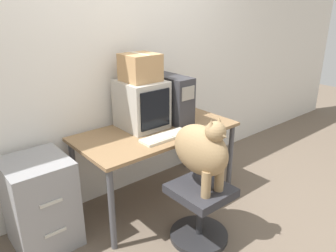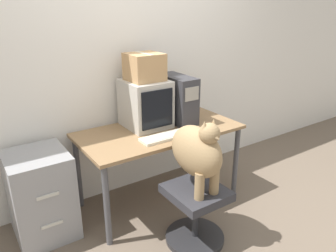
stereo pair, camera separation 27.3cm
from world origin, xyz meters
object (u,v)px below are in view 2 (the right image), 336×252
at_px(office_chair, 196,212).
at_px(dog, 197,151).
at_px(cardboard_box, 144,67).
at_px(pc_tower, 177,99).
at_px(filing_cabinet, 41,195).
at_px(crt_monitor, 146,104).
at_px(keyboard, 166,136).

bearing_deg(office_chair, dog, 90.00).
distance_m(office_chair, dog, 0.53).
bearing_deg(cardboard_box, dog, -92.37).
xyz_separation_m(pc_tower, filing_cabinet, (-1.34, 0.01, -0.60)).
height_order(crt_monitor, cardboard_box, cardboard_box).
bearing_deg(dog, pc_tower, 64.93).
height_order(keyboard, filing_cabinet, keyboard).
height_order(dog, cardboard_box, cardboard_box).
bearing_deg(dog, office_chair, -90.00).
height_order(crt_monitor, dog, crt_monitor).
bearing_deg(pc_tower, cardboard_box, 170.83).
relative_size(dog, cardboard_box, 2.01).
height_order(office_chair, cardboard_box, cardboard_box).
relative_size(crt_monitor, keyboard, 0.94).
xyz_separation_m(pc_tower, dog, (-0.36, -0.76, -0.17)).
height_order(keyboard, dog, dog).
bearing_deg(pc_tower, filing_cabinet, 179.62).
relative_size(dog, filing_cabinet, 0.82).
bearing_deg(office_chair, cardboard_box, 87.64).
xyz_separation_m(keyboard, dog, (-0.02, -0.45, 0.04)).
relative_size(pc_tower, dog, 0.76).
distance_m(pc_tower, cardboard_box, 0.47).
bearing_deg(dog, keyboard, 86.99).
xyz_separation_m(pc_tower, cardboard_box, (-0.32, 0.05, 0.33)).
bearing_deg(cardboard_box, filing_cabinet, -177.58).
distance_m(crt_monitor, pc_tower, 0.33).
xyz_separation_m(office_chair, cardboard_box, (0.03, 0.82, 1.03)).
xyz_separation_m(crt_monitor, pc_tower, (0.32, -0.05, 0.01)).
height_order(pc_tower, office_chair, pc_tower).
distance_m(filing_cabinet, cardboard_box, 1.38).
height_order(pc_tower, dog, pc_tower).
height_order(crt_monitor, pc_tower, pc_tower).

